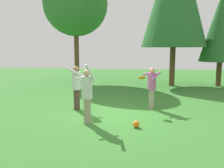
{
  "coord_description": "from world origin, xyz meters",
  "views": [
    {
      "loc": [
        0.86,
        -8.26,
        2.38
      ],
      "look_at": [
        -0.22,
        0.59,
        1.05
      ],
      "focal_mm": 37.25,
      "sensor_mm": 36.0,
      "label": 1
    }
  ],
  "objects_px": {
    "ball_orange": "(136,124)",
    "tree_left": "(76,4)",
    "person_thrower": "(87,91)",
    "person_bystander": "(76,84)",
    "frisbee": "(142,78)",
    "tree_far_right": "(222,25)",
    "person_catcher": "(152,84)"
  },
  "relations": [
    {
      "from": "person_thrower",
      "to": "person_bystander",
      "type": "xyz_separation_m",
      "value": [
        -0.81,
        1.66,
        -0.02
      ]
    },
    {
      "from": "tree_far_right",
      "to": "tree_left",
      "type": "relative_size",
      "value": 0.78
    },
    {
      "from": "person_bystander",
      "to": "ball_orange",
      "type": "xyz_separation_m",
      "value": [
        2.38,
        -1.88,
        -0.93
      ]
    },
    {
      "from": "person_catcher",
      "to": "frisbee",
      "type": "distance_m",
      "value": 0.71
    },
    {
      "from": "ball_orange",
      "to": "tree_left",
      "type": "xyz_separation_m",
      "value": [
        -4.65,
        10.13,
        5.55
      ]
    },
    {
      "from": "person_catcher",
      "to": "person_bystander",
      "type": "distance_m",
      "value": 3.0
    },
    {
      "from": "person_bystander",
      "to": "frisbee",
      "type": "xyz_separation_m",
      "value": [
        2.55,
        0.05,
        0.28
      ]
    },
    {
      "from": "person_bystander",
      "to": "frisbee",
      "type": "bearing_deg",
      "value": -0.0
    },
    {
      "from": "person_catcher",
      "to": "tree_left",
      "type": "relative_size",
      "value": 0.21
    },
    {
      "from": "person_thrower",
      "to": "frisbee",
      "type": "relative_size",
      "value": 6.77
    },
    {
      "from": "person_thrower",
      "to": "ball_orange",
      "type": "distance_m",
      "value": 1.85
    },
    {
      "from": "tree_far_right",
      "to": "ball_orange",
      "type": "bearing_deg",
      "value": -120.31
    },
    {
      "from": "person_catcher",
      "to": "ball_orange",
      "type": "xyz_separation_m",
      "value": [
        -0.56,
        -2.41,
        -0.88
      ]
    },
    {
      "from": "ball_orange",
      "to": "tree_left",
      "type": "height_order",
      "value": "tree_left"
    },
    {
      "from": "frisbee",
      "to": "tree_left",
      "type": "xyz_separation_m",
      "value": [
        -4.81,
        8.21,
        4.34
      ]
    },
    {
      "from": "person_thrower",
      "to": "person_bystander",
      "type": "bearing_deg",
      "value": 71.58
    },
    {
      "from": "person_bystander",
      "to": "frisbee",
      "type": "relative_size",
      "value": 6.07
    },
    {
      "from": "person_thrower",
      "to": "tree_left",
      "type": "distance_m",
      "value": 11.35
    },
    {
      "from": "person_thrower",
      "to": "tree_far_right",
      "type": "distance_m",
      "value": 11.31
    },
    {
      "from": "person_bystander",
      "to": "tree_far_right",
      "type": "height_order",
      "value": "tree_far_right"
    },
    {
      "from": "person_thrower",
      "to": "tree_far_right",
      "type": "height_order",
      "value": "tree_far_right"
    },
    {
      "from": "frisbee",
      "to": "tree_far_right",
      "type": "relative_size",
      "value": 0.05
    },
    {
      "from": "person_bystander",
      "to": "ball_orange",
      "type": "relative_size",
      "value": 8.06
    },
    {
      "from": "person_thrower",
      "to": "person_catcher",
      "type": "height_order",
      "value": "person_thrower"
    },
    {
      "from": "tree_far_right",
      "to": "person_catcher",
      "type": "bearing_deg",
      "value": -125.61
    },
    {
      "from": "person_bystander",
      "to": "tree_left",
      "type": "height_order",
      "value": "tree_left"
    },
    {
      "from": "person_catcher",
      "to": "ball_orange",
      "type": "distance_m",
      "value": 2.63
    },
    {
      "from": "person_thrower",
      "to": "frisbee",
      "type": "height_order",
      "value": "person_thrower"
    },
    {
      "from": "tree_left",
      "to": "person_bystander",
      "type": "bearing_deg",
      "value": -74.65
    },
    {
      "from": "person_thrower",
      "to": "frisbee",
      "type": "xyz_separation_m",
      "value": [
        1.74,
        1.7,
        0.26
      ]
    },
    {
      "from": "person_catcher",
      "to": "person_thrower",
      "type": "bearing_deg",
      "value": -5.18
    },
    {
      "from": "person_catcher",
      "to": "person_bystander",
      "type": "bearing_deg",
      "value": -40.62
    }
  ]
}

